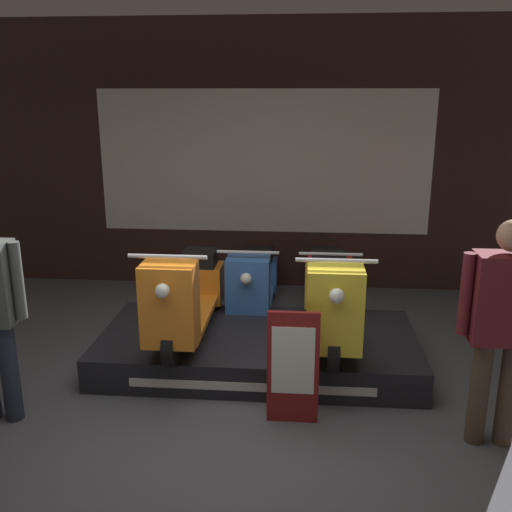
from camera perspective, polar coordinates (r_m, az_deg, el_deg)
name	(u,v)px	position (r m, az deg, el deg)	size (l,w,h in m)	color
ground_plane	(230,430)	(4.32, -2.63, -16.98)	(30.00, 30.00, 0.00)	#4C4C51
shop_wall_back	(264,158)	(6.95, 0.78, 9.79)	(7.24, 0.09, 3.20)	#331E19
display_platform	(258,348)	(5.17, 0.20, -9.23)	(2.79, 1.36, 0.29)	black
scooter_display_left	(186,296)	(5.03, -6.98, -3.96)	(0.60, 1.72, 0.90)	black
scooter_display_right	(331,300)	(4.94, 7.47, -4.38)	(0.60, 1.72, 0.90)	black
scooter_backrow_0	(254,284)	(6.18, -0.23, -2.84)	(0.60, 1.72, 0.90)	black
scooter_backrow_1	(327,286)	(6.17, 7.07, -3.02)	(0.60, 1.72, 0.90)	black
person_right_browsing	(503,318)	(4.09, 23.47, -5.68)	(0.58, 0.24, 1.59)	#473828
price_sign_board	(293,367)	(4.21, 3.71, -11.04)	(0.38, 0.04, 0.87)	maroon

